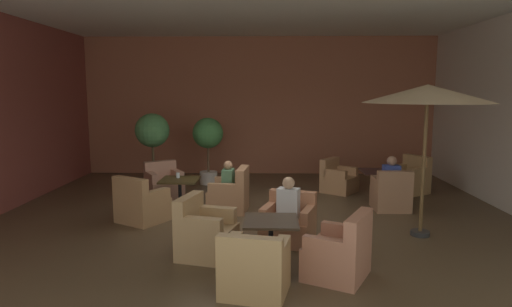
{
  "coord_description": "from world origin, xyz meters",
  "views": [
    {
      "loc": [
        0.2,
        -8.38,
        2.47
      ],
      "look_at": [
        0.0,
        0.48,
        1.21
      ],
      "focal_mm": 31.08,
      "sensor_mm": 36.0,
      "label": 1
    }
  ],
  "objects_px": {
    "armchair_front_right_north": "(338,180)",
    "armchair_front_right_south": "(409,179)",
    "armchair_front_left_east": "(141,205)",
    "cafe_table_front_right": "(379,176)",
    "armchair_mid_center_west": "(205,234)",
    "iced_drink_cup": "(178,175)",
    "armchair_front_left_north": "(164,185)",
    "armchair_mid_center_north": "(254,270)",
    "patron_with_friend": "(391,174)",
    "patron_by_window": "(288,200)",
    "cafe_table_mid_center": "(271,228)",
    "patron_blue_shirt": "(228,177)",
    "armchair_front_right_east": "(391,194)",
    "armchair_mid_center_south": "(289,224)",
    "potted_tree_mid_left": "(152,135)",
    "armchair_front_left_south": "(231,195)",
    "armchair_mid_center_east": "(340,254)",
    "patio_umbrella_tall_red": "(427,95)",
    "cafe_table_front_left": "(180,186)",
    "potted_tree_left_corner": "(208,139)"
  },
  "relations": [
    {
      "from": "cafe_table_front_right",
      "to": "armchair_front_right_south",
      "type": "xyz_separation_m",
      "value": [
        0.88,
        0.55,
        -0.19
      ]
    },
    {
      "from": "armchair_front_left_south",
      "to": "armchair_mid_center_west",
      "type": "xyz_separation_m",
      "value": [
        -0.18,
        -2.54,
        0.01
      ]
    },
    {
      "from": "cafe_table_front_right",
      "to": "armchair_front_right_south",
      "type": "height_order",
      "value": "armchair_front_right_south"
    },
    {
      "from": "potted_tree_left_corner",
      "to": "cafe_table_front_right",
      "type": "bearing_deg",
      "value": -20.08
    },
    {
      "from": "armchair_front_right_east",
      "to": "armchair_front_right_south",
      "type": "xyz_separation_m",
      "value": [
        0.88,
        1.58,
        0.0
      ]
    },
    {
      "from": "armchair_front_right_south",
      "to": "potted_tree_mid_left",
      "type": "bearing_deg",
      "value": 177.14
    },
    {
      "from": "cafe_table_front_left",
      "to": "armchair_front_left_east",
      "type": "xyz_separation_m",
      "value": [
        -0.56,
        -0.91,
        -0.18
      ]
    },
    {
      "from": "potted_tree_mid_left",
      "to": "patron_with_friend",
      "type": "relative_size",
      "value": 2.82
    },
    {
      "from": "cafe_table_front_left",
      "to": "armchair_mid_center_south",
      "type": "bearing_deg",
      "value": -41.61
    },
    {
      "from": "armchair_mid_center_north",
      "to": "armchair_front_right_south",
      "type": "bearing_deg",
      "value": 56.73
    },
    {
      "from": "cafe_table_front_left",
      "to": "armchair_mid_center_east",
      "type": "relative_size",
      "value": 0.73
    },
    {
      "from": "armchair_front_right_north",
      "to": "potted_tree_mid_left",
      "type": "height_order",
      "value": "potted_tree_mid_left"
    },
    {
      "from": "patio_umbrella_tall_red",
      "to": "armchair_front_right_south",
      "type": "bearing_deg",
      "value": 75.66
    },
    {
      "from": "cafe_table_front_left",
      "to": "armchair_front_right_south",
      "type": "distance_m",
      "value": 5.52
    },
    {
      "from": "cafe_table_mid_center",
      "to": "patron_by_window",
      "type": "relative_size",
      "value": 1.13
    },
    {
      "from": "armchair_front_left_east",
      "to": "armchair_mid_center_south",
      "type": "distance_m",
      "value": 2.92
    },
    {
      "from": "armchair_mid_center_west",
      "to": "iced_drink_cup",
      "type": "height_order",
      "value": "armchair_mid_center_west"
    },
    {
      "from": "armchair_front_left_east",
      "to": "cafe_table_front_right",
      "type": "xyz_separation_m",
      "value": [
        4.96,
        1.99,
        0.19
      ]
    },
    {
      "from": "cafe_table_front_right",
      "to": "patron_with_friend",
      "type": "relative_size",
      "value": 1.18
    },
    {
      "from": "armchair_front_left_north",
      "to": "cafe_table_mid_center",
      "type": "relative_size",
      "value": 1.3
    },
    {
      "from": "armchair_front_left_east",
      "to": "cafe_table_front_right",
      "type": "distance_m",
      "value": 5.35
    },
    {
      "from": "patron_by_window",
      "to": "armchair_mid_center_east",
      "type": "bearing_deg",
      "value": -66.16
    },
    {
      "from": "patron_with_friend",
      "to": "patio_umbrella_tall_red",
      "type": "bearing_deg",
      "value": -88.27
    },
    {
      "from": "armchair_front_left_east",
      "to": "cafe_table_mid_center",
      "type": "distance_m",
      "value": 3.15
    },
    {
      "from": "cafe_table_front_left",
      "to": "armchair_mid_center_south",
      "type": "xyz_separation_m",
      "value": [
        2.18,
        -1.93,
        -0.21
      ]
    },
    {
      "from": "patio_umbrella_tall_red",
      "to": "potted_tree_mid_left",
      "type": "height_order",
      "value": "patio_umbrella_tall_red"
    },
    {
      "from": "armchair_front_left_east",
      "to": "armchair_front_right_north",
      "type": "distance_m",
      "value": 4.88
    },
    {
      "from": "armchair_front_left_north",
      "to": "armchair_mid_center_north",
      "type": "height_order",
      "value": "armchair_front_left_north"
    },
    {
      "from": "cafe_table_front_right",
      "to": "cafe_table_mid_center",
      "type": "relative_size",
      "value": 1.03
    },
    {
      "from": "armchair_front_right_south",
      "to": "cafe_table_front_right",
      "type": "bearing_deg",
      "value": -148.02
    },
    {
      "from": "armchair_front_right_north",
      "to": "armchair_front_right_south",
      "type": "xyz_separation_m",
      "value": [
        1.71,
        -0.06,
        0.03
      ]
    },
    {
      "from": "patron_blue_shirt",
      "to": "armchair_front_right_south",
      "type": "bearing_deg",
      "value": 22.09
    },
    {
      "from": "cafe_table_mid_center",
      "to": "patron_blue_shirt",
      "type": "relative_size",
      "value": 1.31
    },
    {
      "from": "patron_by_window",
      "to": "armchair_front_left_north",
      "type": "bearing_deg",
      "value": 133.26
    },
    {
      "from": "armchair_front_left_east",
      "to": "armchair_front_right_east",
      "type": "height_order",
      "value": "armchair_front_left_east"
    },
    {
      "from": "armchair_front_left_east",
      "to": "cafe_table_front_right",
      "type": "height_order",
      "value": "armchair_front_left_east"
    },
    {
      "from": "armchair_front_right_south",
      "to": "patron_with_friend",
      "type": "bearing_deg",
      "value": -119.66
    },
    {
      "from": "armchair_mid_center_south",
      "to": "armchair_front_right_south",
      "type": "bearing_deg",
      "value": 48.92
    },
    {
      "from": "armchair_mid_center_west",
      "to": "potted_tree_left_corner",
      "type": "bearing_deg",
      "value": 96.78
    },
    {
      "from": "cafe_table_mid_center",
      "to": "armchair_front_right_south",
      "type": "bearing_deg",
      "value": 53.04
    },
    {
      "from": "patron_blue_shirt",
      "to": "patron_by_window",
      "type": "distance_m",
      "value": 2.19
    },
    {
      "from": "potted_tree_left_corner",
      "to": "iced_drink_cup",
      "type": "xyz_separation_m",
      "value": [
        -0.33,
        -2.45,
        -0.52
      ]
    },
    {
      "from": "armchair_mid_center_north",
      "to": "armchair_front_right_east",
      "type": "bearing_deg",
      "value": 55.14
    },
    {
      "from": "cafe_table_mid_center",
      "to": "potted_tree_mid_left",
      "type": "relative_size",
      "value": 0.41
    },
    {
      "from": "iced_drink_cup",
      "to": "cafe_table_front_right",
      "type": "bearing_deg",
      "value": 11.9
    },
    {
      "from": "patron_with_friend",
      "to": "armchair_front_left_north",
      "type": "bearing_deg",
      "value": 170.56
    },
    {
      "from": "patron_with_friend",
      "to": "iced_drink_cup",
      "type": "relative_size",
      "value": 6.16
    },
    {
      "from": "armchair_front_right_east",
      "to": "armchair_mid_center_south",
      "type": "height_order",
      "value": "armchair_front_right_east"
    },
    {
      "from": "cafe_table_front_right",
      "to": "armchair_front_right_east",
      "type": "distance_m",
      "value": 1.05
    },
    {
      "from": "armchair_front_left_north",
      "to": "cafe_table_front_right",
      "type": "bearing_deg",
      "value": 1.92
    }
  ]
}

